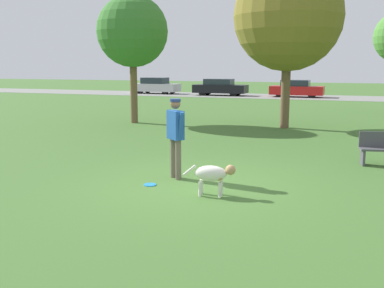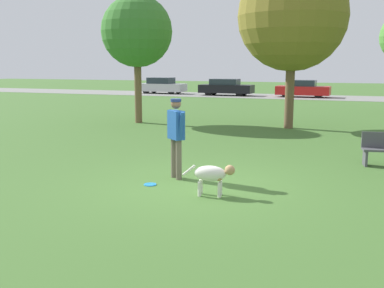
{
  "view_description": "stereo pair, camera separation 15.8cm",
  "coord_description": "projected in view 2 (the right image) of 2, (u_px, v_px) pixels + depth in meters",
  "views": [
    {
      "loc": [
        3.08,
        -8.72,
        2.5
      ],
      "look_at": [
        0.02,
        -0.14,
        0.9
      ],
      "focal_mm": 42.0,
      "sensor_mm": 36.0,
      "label": 1
    },
    {
      "loc": [
        3.23,
        -8.67,
        2.5
      ],
      "look_at": [
        0.02,
        -0.14,
        0.9
      ],
      "focal_mm": 42.0,
      "sensor_mm": 36.0,
      "label": 2
    }
  ],
  "objects": [
    {
      "name": "person",
      "position": [
        176.0,
        131.0,
        9.88
      ],
      "size": [
        0.6,
        0.52,
        1.78
      ],
      "rotation": [
        0.0,
        0.0,
        -0.7
      ],
      "color": "#665B4C",
      "rests_on": "ground_plane"
    },
    {
      "name": "tree_mid_center",
      "position": [
        292.0,
        17.0,
        17.38
      ],
      "size": [
        4.24,
        4.24,
        6.5
      ],
      "color": "brown",
      "rests_on": "ground_plane"
    },
    {
      "name": "parked_car_red",
      "position": [
        303.0,
        89.0,
        35.59
      ],
      "size": [
        4.19,
        1.85,
        1.36
      ],
      "rotation": [
        0.0,
        0.0,
        -0.02
      ],
      "color": "red",
      "rests_on": "ground_plane"
    },
    {
      "name": "ground_plane",
      "position": [
        193.0,
        184.0,
        9.54
      ],
      "size": [
        120.0,
        120.0,
        0.0
      ],
      "primitive_type": "plane",
      "color": "#426B2D"
    },
    {
      "name": "dog",
      "position": [
        213.0,
        174.0,
        8.66
      ],
      "size": [
        1.03,
        0.41,
        0.62
      ],
      "rotation": [
        0.0,
        0.0,
        0.18
      ],
      "color": "silver",
      "rests_on": "ground_plane"
    },
    {
      "name": "frisbee",
      "position": [
        150.0,
        184.0,
        9.51
      ],
      "size": [
        0.27,
        0.27,
        0.02
      ],
      "color": "#268CE5",
      "rests_on": "ground_plane"
    },
    {
      "name": "tree_near_left",
      "position": [
        137.0,
        32.0,
        19.19
      ],
      "size": [
        3.05,
        3.05,
        5.46
      ],
      "color": "brown",
      "rests_on": "ground_plane"
    },
    {
      "name": "parked_car_black",
      "position": [
        226.0,
        87.0,
        37.59
      ],
      "size": [
        4.49,
        1.75,
        1.39
      ],
      "rotation": [
        0.0,
        0.0,
        -0.01
      ],
      "color": "black",
      "rests_on": "ground_plane"
    },
    {
      "name": "far_road_strip",
      "position": [
        317.0,
        97.0,
        35.43
      ],
      "size": [
        120.0,
        6.0,
        0.01
      ],
      "color": "gray",
      "rests_on": "ground_plane"
    },
    {
      "name": "parked_car_silver",
      "position": [
        162.0,
        86.0,
        40.18
      ],
      "size": [
        4.22,
        1.93,
        1.43
      ],
      "rotation": [
        0.0,
        0.0,
        -0.04
      ],
      "color": "#B7B7BC",
      "rests_on": "ground_plane"
    }
  ]
}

